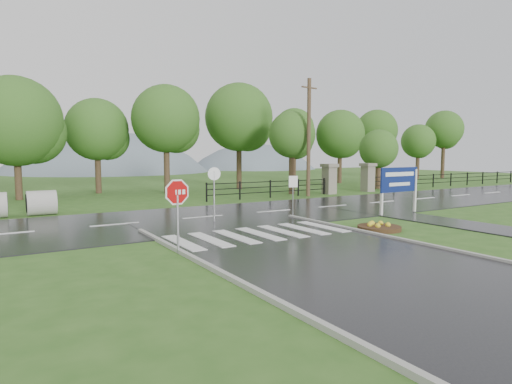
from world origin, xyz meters
TOP-DOWN VIEW (x-y plane):
  - ground at (0.00, 0.00)m, footprint 120.00×120.00m
  - main_road at (0.00, 10.00)m, footprint 90.00×8.00m
  - walkway at (8.50, 4.00)m, footprint 2.20×11.00m
  - crosswalk at (0.00, 5.00)m, footprint 6.50×2.80m
  - curb_left at (-3.55, -4.00)m, footprint 0.15×24.00m
  - pillar_west at (13.00, 16.00)m, footprint 1.00×1.00m
  - pillar_east at (17.00, 16.00)m, footprint 1.00×1.00m
  - fence_west at (7.75, 16.00)m, footprint 9.58×0.08m
  - fence_east at (27.75, 16.00)m, footprint 20.58×0.08m
  - hills at (3.49, 65.00)m, footprint 102.00×48.00m
  - treeline at (1.00, 24.00)m, footprint 83.20×5.20m
  - stop_sign at (-3.62, 3.83)m, footprint 1.06×0.13m
  - estate_billboard at (8.82, 6.09)m, footprint 2.65×0.13m
  - flower_bed at (4.57, 3.45)m, footprint 1.67×1.67m
  - reg_sign_small at (3.65, 7.88)m, footprint 0.43×0.13m
  - reg_sign_round at (-0.14, 8.48)m, footprint 0.55×0.14m
  - utility_pole_east at (10.62, 15.50)m, footprint 1.45×0.28m
  - entrance_tree_left at (10.65, 17.50)m, footprint 3.45×3.45m
  - entrance_tree_right at (19.78, 17.50)m, footprint 3.26×3.26m

SIDE VIEW (x-z plane):
  - hills at x=3.49m, z-range -39.54..8.46m
  - ground at x=0.00m, z-range 0.00..0.00m
  - main_road at x=0.00m, z-range -0.02..0.02m
  - walkway at x=8.50m, z-range -0.02..0.02m
  - curb_left at x=-3.55m, z-range -0.06..0.06m
  - treeline at x=1.00m, z-range -5.00..5.00m
  - crosswalk at x=0.00m, z-range 0.05..0.07m
  - flower_bed at x=4.57m, z-range -0.04..0.29m
  - fence_west at x=7.75m, z-range 0.12..1.32m
  - fence_east at x=27.75m, z-range 0.14..1.34m
  - pillar_west at x=13.00m, z-range 0.06..2.30m
  - pillar_east at x=17.00m, z-range 0.06..2.30m
  - reg_sign_small at x=3.65m, z-range 0.43..2.39m
  - reg_sign_round at x=-0.14m, z-range 0.30..2.71m
  - estate_billboard at x=8.82m, z-range 0.43..2.75m
  - stop_sign at x=-3.62m, z-range 0.49..2.87m
  - entrance_tree_right at x=19.78m, z-range 0.86..5.89m
  - utility_pole_east at x=10.62m, z-range 0.07..8.23m
  - entrance_tree_left at x=10.65m, z-range 1.29..7.41m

